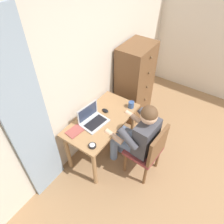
{
  "coord_description": "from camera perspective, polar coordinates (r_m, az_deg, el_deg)",
  "views": [
    {
      "loc": [
        -1.78,
        0.61,
        2.69
      ],
      "look_at": [
        -0.12,
        1.74,
        0.81
      ],
      "focal_mm": 33.56,
      "sensor_mm": 36.0,
      "label": 1
    }
  ],
  "objects": [
    {
      "name": "computer_mouse",
      "position": [
        2.89,
        -1.85,
        0.4
      ],
      "size": [
        0.07,
        0.11,
        0.03
      ],
      "primitive_type": "ellipsoid",
      "rotation": [
        0.0,
        0.0,
        -0.13
      ],
      "color": "black",
      "rests_on": "desk"
    },
    {
      "name": "curtain_panel",
      "position": [
        2.3,
        -21.53,
        -3.44
      ],
      "size": [
        0.46,
        0.03,
        2.26
      ],
      "primitive_type": "cube",
      "color": "#8EA3B7",
      "rests_on": "ground_plane"
    },
    {
      "name": "person_seated",
      "position": [
        2.68,
        6.97,
        -6.05
      ],
      "size": [
        0.55,
        0.6,
        1.19
      ],
      "color": "#6B84AD",
      "rests_on": "ground_plane"
    },
    {
      "name": "coffee_mug",
      "position": [
        2.95,
        5.28,
        2.02
      ],
      "size": [
        0.12,
        0.08,
        0.09
      ],
      "color": "#33518C",
      "rests_on": "desk"
    },
    {
      "name": "laptop",
      "position": [
        2.74,
        -5.35,
        -1.92
      ],
      "size": [
        0.37,
        0.29,
        0.24
      ],
      "color": "#B7BABF",
      "rests_on": "desk"
    },
    {
      "name": "chair",
      "position": [
        2.78,
        9.88,
        -10.2
      ],
      "size": [
        0.44,
        0.43,
        0.88
      ],
      "color": "brown",
      "rests_on": "ground_plane"
    },
    {
      "name": "desk_clock",
      "position": [
        2.49,
        -5.37,
        -9.13
      ],
      "size": [
        0.09,
        0.09,
        0.03
      ],
      "color": "black",
      "rests_on": "desk"
    },
    {
      "name": "desk",
      "position": [
        2.89,
        -2.77,
        -3.5
      ],
      "size": [
        1.09,
        0.58,
        0.71
      ],
      "color": "#9E754C",
      "rests_on": "ground_plane"
    },
    {
      "name": "notebook_pad",
      "position": [
        2.68,
        -10.11,
        -5.17
      ],
      "size": [
        0.23,
        0.18,
        0.01
      ],
      "primitive_type": "cube",
      "rotation": [
        0.0,
        0.0,
        -0.13
      ],
      "color": "#994742",
      "rests_on": "desk"
    },
    {
      "name": "dresser",
      "position": [
        3.55,
        6.22,
        8.01
      ],
      "size": [
        0.62,
        0.46,
        1.32
      ],
      "color": "brown",
      "rests_on": "ground_plane"
    },
    {
      "name": "wall_back",
      "position": [
        2.79,
        -6.5,
        11.74
      ],
      "size": [
        4.8,
        0.05,
        2.5
      ],
      "primitive_type": "cube",
      "color": "beige",
      "rests_on": "ground_plane"
    }
  ]
}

